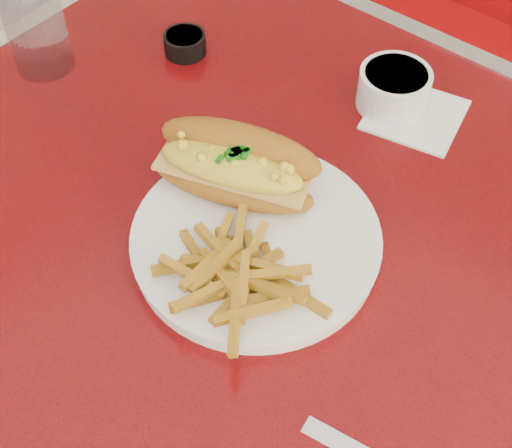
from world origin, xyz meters
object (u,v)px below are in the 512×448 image
Objects in this scene: water_tumbler at (34,22)px; mac_hoagie at (235,165)px; fork at (301,248)px; gravy_ramekin at (394,88)px; sauce_cup_left at (185,43)px; diner_table at (333,329)px; dinner_plate at (256,241)px.

mac_hoagie is at bearing -3.27° from water_tumbler.
mac_hoagie reaches higher than fork.
gravy_ramekin is 0.30m from sauce_cup_left.
mac_hoagie is 0.36m from water_tumbler.
sauce_cup_left is 0.20m from water_tumbler.
dinner_plate is (-0.08, -0.05, 0.17)m from diner_table.
dinner_plate is 0.43m from water_tumbler.
water_tumbler is (-0.43, 0.06, 0.06)m from dinner_plate.
mac_hoagie is (-0.15, -0.01, 0.22)m from diner_table.
diner_table is 0.32m from gravy_ramekin.
diner_table is 0.44m from sauce_cup_left.
water_tumbler is (-0.13, -0.14, 0.05)m from sauce_cup_left.
water_tumbler is at bearing 179.11° from diner_table.
diner_table is 16.48× the size of sauce_cup_left.
sauce_cup_left is (-0.28, -0.09, -0.01)m from gravy_ramekin.
diner_table is 8.89× the size of water_tumbler.
gravy_ramekin reaches higher than dinner_plate.
gravy_ramekin is 0.48m from water_tumbler.
diner_table is at bearing -69.25° from fork.
diner_table is 0.20m from dinner_plate.
dinner_plate is 0.09m from mac_hoagie.
diner_table is at bearing -21.69° from sauce_cup_left.
fork is at bearing -134.32° from diner_table.
gravy_ramekin is 0.79× the size of water_tumbler.
sauce_cup_left is at bearing 125.62° from mac_hoagie.
dinner_plate is 1.65× the size of mac_hoagie.
water_tumbler reaches higher than fork.
dinner_plate is 0.05m from fork.
diner_table is at bearing 32.88° from dinner_plate.
sauce_cup_left reaches higher than diner_table.
sauce_cup_left is (-0.38, 0.15, 0.18)m from diner_table.
gravy_ramekin is (0.05, 0.25, -0.03)m from mac_hoagie.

